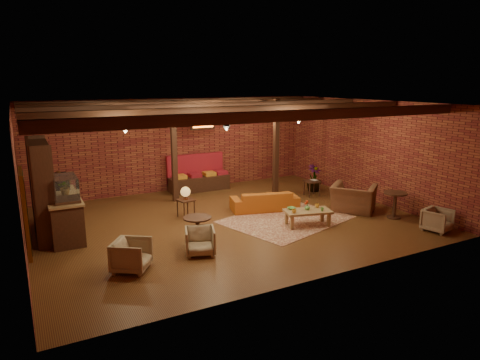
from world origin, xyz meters
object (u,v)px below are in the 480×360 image
sofa (265,200)px  armchair_right (354,194)px  armchair_a (131,254)px  armchair_far (438,219)px  round_table_right (395,201)px  armchair_b (200,240)px  plant_tall (315,152)px  coffee_table (307,212)px  side_table_lamp (186,194)px  side_table_book (312,182)px  round_table_left (197,226)px

sofa → armchair_right: 2.63m
sofa → armchair_a: bearing=41.6°
armchair_far → round_table_right: bearing=81.2°
armchair_b → round_table_right: size_ratio=0.89×
plant_tall → armchair_far: bearing=-86.5°
coffee_table → armchair_right: bearing=11.8°
side_table_lamp → side_table_book: (4.55, 0.20, -0.19)m
round_table_left → armchair_b: bearing=-106.8°
round_table_left → armchair_right: size_ratio=0.56×
armchair_far → side_table_book: bearing=85.1°
coffee_table → armchair_far: size_ratio=2.08×
sofa → round_table_left: bearing=44.9°
sofa → coffee_table: bearing=113.2°
coffee_table → round_table_right: (2.56, -0.62, 0.12)m
armchair_b → side_table_lamp: bearing=94.6°
coffee_table → side_table_book: size_ratio=2.46×
sofa → armchair_b: size_ratio=3.02×
coffee_table → armchair_a: (-4.82, -0.60, -0.02)m
armchair_a → armchair_b: (1.56, 0.14, -0.02)m
coffee_table → round_table_left: round_table_left is taller
coffee_table → armchair_a: armchair_a is taller
armchair_a → side_table_book: bearing=-32.0°
round_table_left → round_table_right: (5.67, -0.69, 0.03)m
coffee_table → armchair_b: coffee_table is taller
side_table_lamp → armchair_right: (4.58, -1.77, -0.14)m
coffee_table → round_table_left: bearing=178.6°
coffee_table → side_table_lamp: 3.41m
round_table_left → plant_tall: (5.51, 2.80, 0.94)m
armchair_a → round_table_right: (7.39, -0.02, 0.14)m
coffee_table → plant_tall: size_ratio=0.48×
side_table_lamp → armchair_right: bearing=-21.1°
side_table_lamp → plant_tall: 5.11m
side_table_lamp → plant_tall: plant_tall is taller
side_table_lamp → side_table_book: size_ratio=1.61×
armchair_b → armchair_far: 6.14m
round_table_right → armchair_a: bearing=179.9°
armchair_b → armchair_right: 5.32m
armchair_far → round_table_left: bearing=146.3°
round_table_left → round_table_right: size_ratio=0.92×
sofa → round_table_left: round_table_left is taller
sofa → plant_tall: size_ratio=0.71×
coffee_table → armchair_b: (-3.27, -0.46, -0.05)m
round_table_left → side_table_book: round_table_left is taller
armchair_far → armchair_a: bearing=155.3°
side_table_lamp → plant_tall: size_ratio=0.32×
side_table_book → plant_tall: 1.13m
side_table_lamp → round_table_left: (-0.50, -2.10, -0.21)m
sofa → armchair_a: armchair_a is taller
coffee_table → plant_tall: (2.41, 2.87, 1.02)m
side_table_book → sofa: bearing=-164.1°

